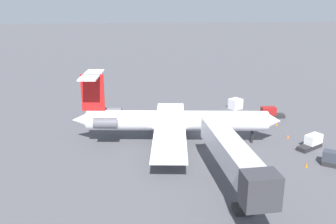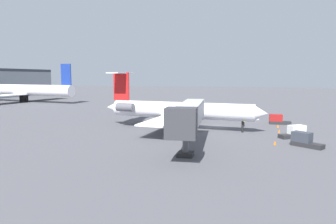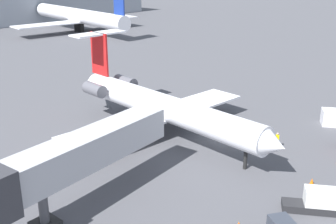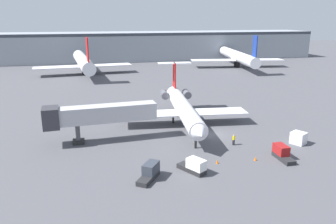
# 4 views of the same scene
# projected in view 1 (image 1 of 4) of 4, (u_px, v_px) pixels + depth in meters

# --- Properties ---
(ground_plane) EXTENTS (400.00, 400.00, 0.10)m
(ground_plane) POSITION_uv_depth(u_px,v_px,m) (210.00, 132.00, 58.64)
(ground_plane) COLOR #4C4C51
(regional_jet) EXTENTS (23.92, 29.74, 9.95)m
(regional_jet) POSITION_uv_depth(u_px,v_px,m) (171.00, 120.00, 53.66)
(regional_jet) COLOR white
(regional_jet) RESTS_ON ground_plane
(jet_bridge) EXTENTS (17.56, 4.18, 6.08)m
(jet_bridge) POSITION_uv_depth(u_px,v_px,m) (236.00, 160.00, 38.79)
(jet_bridge) COLOR #ADADB2
(jet_bridge) RESTS_ON ground_plane
(ground_crew_marshaller) EXTENTS (0.47, 0.46, 1.69)m
(ground_crew_marshaller) POSITION_uv_depth(u_px,v_px,m) (241.00, 123.00, 60.08)
(ground_crew_marshaller) COLOR black
(ground_crew_marshaller) RESTS_ON ground_plane
(baggage_tug_lead) EXTENTS (1.42, 4.01, 1.90)m
(baggage_tug_lead) POSITION_uv_depth(u_px,v_px,m) (270.00, 113.00, 64.83)
(baggage_tug_lead) COLOR #262628
(baggage_tug_lead) RESTS_ON ground_plane
(baggage_tug_trailing) EXTENTS (3.44, 4.08, 1.90)m
(baggage_tug_trailing) POSITION_uv_depth(u_px,v_px,m) (336.00, 160.00, 46.93)
(baggage_tug_trailing) COLOR #262628
(baggage_tug_trailing) RESTS_ON ground_plane
(baggage_tug_spare) EXTENTS (3.27, 4.15, 1.90)m
(baggage_tug_spare) POSITION_uv_depth(u_px,v_px,m) (312.00, 142.00, 52.39)
(baggage_tug_spare) COLOR #262628
(baggage_tug_spare) RESTS_ON ground_plane
(cargo_container_uld) EXTENTS (2.68, 2.74, 1.85)m
(cargo_container_uld) POSITION_uv_depth(u_px,v_px,m) (235.00, 104.00, 69.76)
(cargo_container_uld) COLOR silver
(cargo_container_uld) RESTS_ON ground_plane
(traffic_cone_near) EXTENTS (0.36, 0.36, 0.55)m
(traffic_cone_near) POSITION_uv_depth(u_px,v_px,m) (306.00, 165.00, 46.91)
(traffic_cone_near) COLOR orange
(traffic_cone_near) RESTS_ON ground_plane
(traffic_cone_mid) EXTENTS (0.36, 0.36, 0.55)m
(traffic_cone_mid) POSITION_uv_depth(u_px,v_px,m) (288.00, 136.00, 56.08)
(traffic_cone_mid) COLOR orange
(traffic_cone_mid) RESTS_ON ground_plane
(traffic_cone_far) EXTENTS (0.36, 0.36, 0.55)m
(traffic_cone_far) POSITION_uv_depth(u_px,v_px,m) (277.00, 124.00, 61.29)
(traffic_cone_far) COLOR orange
(traffic_cone_far) RESTS_ON ground_plane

